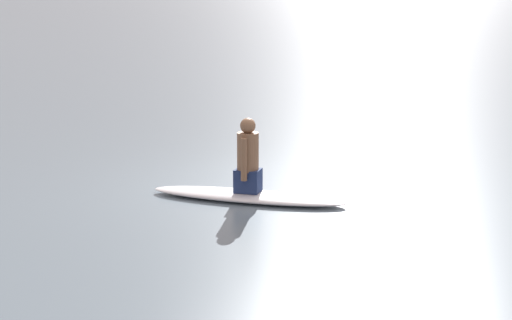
% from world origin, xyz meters
% --- Properties ---
extents(ground_plane, '(400.00, 400.00, 0.00)m').
position_xyz_m(ground_plane, '(0.00, 0.00, 0.00)').
color(ground_plane, slate).
extents(surfboard, '(2.02, 2.75, 0.13)m').
position_xyz_m(surfboard, '(0.79, 0.33, 0.06)').
color(surfboard, white).
rests_on(surfboard, ground).
extents(person_paddler, '(0.44, 0.45, 1.06)m').
position_xyz_m(person_paddler, '(0.79, 0.33, 0.61)').
color(person_paddler, navy).
rests_on(person_paddler, surfboard).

